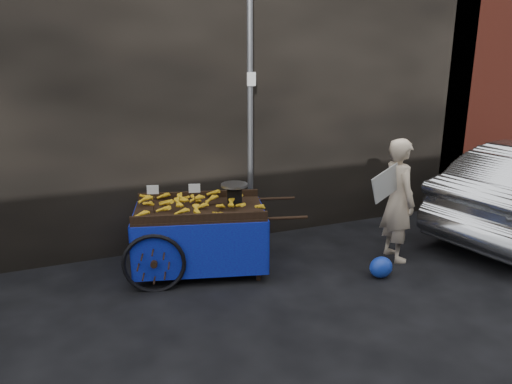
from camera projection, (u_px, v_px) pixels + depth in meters
name	position (u px, v px, depth m)	size (l,w,h in m)	color
ground	(267.00, 285.00, 6.13)	(80.00, 80.00, 0.00)	black
building_wall	(225.00, 67.00, 7.87)	(13.50, 2.00, 5.00)	black
street_pole	(250.00, 108.00, 6.82)	(0.12, 0.10, 4.00)	slate
banana_cart	(195.00, 215.00, 6.36)	(2.43, 1.54, 1.22)	black
vendor	(398.00, 200.00, 6.69)	(0.80, 0.65, 1.68)	beige
plastic_bag	(381.00, 267.00, 6.31)	(0.31, 0.24, 0.28)	#1736AF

